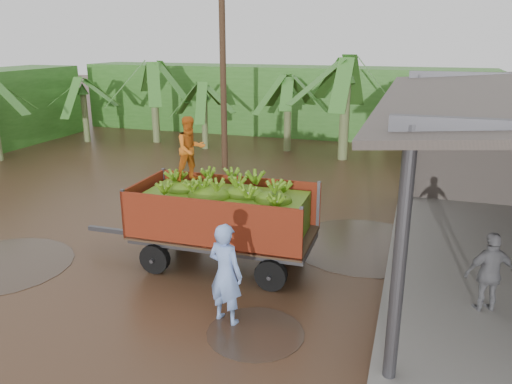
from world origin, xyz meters
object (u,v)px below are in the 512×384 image
at_px(man_grey, 490,274).
at_px(utility_pole, 223,54).
at_px(banana_trailer, 223,214).
at_px(man_blue, 226,274).

height_order(man_grey, utility_pole, utility_pole).
bearing_deg(banana_trailer, man_blue, -68.17).
relative_size(banana_trailer, utility_pole, 0.65).
bearing_deg(man_grey, man_blue, -0.53).
bearing_deg(banana_trailer, utility_pole, 110.61).
bearing_deg(banana_trailer, man_grey, -5.36).
height_order(man_blue, man_grey, man_blue).
relative_size(man_blue, utility_pole, 0.22).
relative_size(banana_trailer, man_grey, 3.44).
distance_m(man_blue, man_grey, 4.97).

